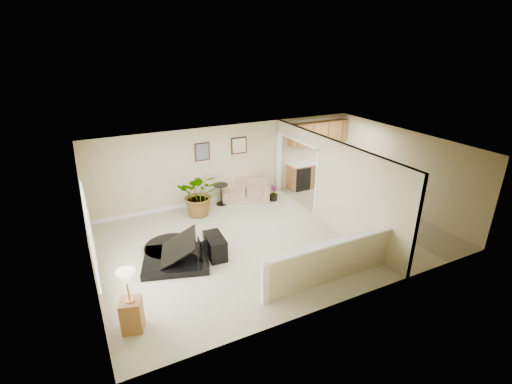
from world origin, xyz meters
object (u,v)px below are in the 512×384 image
accent_table (221,192)px  palm_plant (200,194)px  loveseat (245,190)px  small_plant (273,194)px  piano (171,238)px  lamp_stand (130,305)px  piano_bench (215,246)px

accent_table → palm_plant: (-0.85, -0.44, 0.24)m
loveseat → small_plant: (0.78, -0.53, -0.11)m
loveseat → accent_table: bearing=-152.6°
accent_table → piano: bearing=-131.4°
palm_plant → lamp_stand: (-2.68, -4.10, -0.14)m
piano → palm_plant: size_ratio=1.34×
lamp_stand → small_plant: bearing=37.9°
palm_plant → small_plant: bearing=-0.9°
lamp_stand → palm_plant: bearing=56.8°
piano_bench → accent_table: size_ratio=1.19×
accent_table → lamp_stand: lamp_stand is taller
accent_table → palm_plant: palm_plant is taller
piano_bench → loveseat: 3.62m
piano_bench → lamp_stand: lamp_stand is taller
piano_bench → palm_plant: palm_plant is taller
accent_table → small_plant: 1.76m
small_plant → lamp_stand: bearing=-142.1°
piano → piano_bench: (0.99, -0.27, -0.34)m
piano → loveseat: bearing=56.4°
loveseat → lamp_stand: size_ratio=1.46×
piano → piano_bench: 1.08m
small_plant → palm_plant: bearing=179.1°
piano → small_plant: (3.95, 2.10, -0.39)m
small_plant → lamp_stand: (-5.21, -4.06, 0.32)m
piano → lamp_stand: piano is taller
palm_plant → lamp_stand: 4.90m
piano_bench → lamp_stand: 2.83m
small_plant → accent_table: bearing=164.1°
small_plant → lamp_stand: lamp_stand is taller
piano → lamp_stand: size_ratio=1.65×
loveseat → lamp_stand: (-4.43, -4.59, 0.21)m
small_plant → lamp_stand: size_ratio=0.40×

